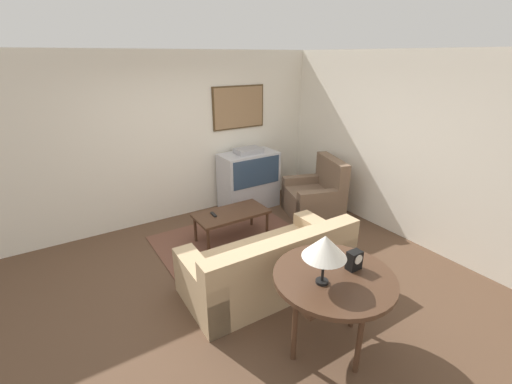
{
  "coord_description": "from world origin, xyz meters",
  "views": [
    {
      "loc": [
        -1.81,
        -3.2,
        2.62
      ],
      "look_at": [
        0.69,
        0.72,
        0.75
      ],
      "focal_mm": 24.0,
      "sensor_mm": 36.0,
      "label": 1
    }
  ],
  "objects_px": {
    "console_table": "(334,282)",
    "mantel_clock": "(354,260)",
    "coffee_table": "(231,215)",
    "couch": "(270,266)",
    "armchair": "(315,197)",
    "tv": "(249,180)",
    "table_lamp": "(325,247)"
  },
  "relations": [
    {
      "from": "console_table",
      "to": "mantel_clock",
      "type": "distance_m",
      "value": 0.27
    },
    {
      "from": "coffee_table",
      "to": "mantel_clock",
      "type": "distance_m",
      "value": 2.37
    },
    {
      "from": "coffee_table",
      "to": "console_table",
      "type": "relative_size",
      "value": 0.99
    },
    {
      "from": "console_table",
      "to": "couch",
      "type": "bearing_deg",
      "value": 87.82
    },
    {
      "from": "coffee_table",
      "to": "console_table",
      "type": "xyz_separation_m",
      "value": [
        -0.21,
        -2.3,
        0.33
      ]
    },
    {
      "from": "armchair",
      "to": "coffee_table",
      "type": "height_order",
      "value": "armchair"
    },
    {
      "from": "tv",
      "to": "console_table",
      "type": "bearing_deg",
      "value": -108.45
    },
    {
      "from": "console_table",
      "to": "mantel_clock",
      "type": "height_order",
      "value": "mantel_clock"
    },
    {
      "from": "tv",
      "to": "console_table",
      "type": "height_order",
      "value": "tv"
    },
    {
      "from": "couch",
      "to": "console_table",
      "type": "relative_size",
      "value": 1.83
    },
    {
      "from": "coffee_table",
      "to": "console_table",
      "type": "bearing_deg",
      "value": -95.25
    },
    {
      "from": "console_table",
      "to": "table_lamp",
      "type": "height_order",
      "value": "table_lamp"
    },
    {
      "from": "tv",
      "to": "armchair",
      "type": "height_order",
      "value": "tv"
    },
    {
      "from": "couch",
      "to": "table_lamp",
      "type": "bearing_deg",
      "value": 79.75
    },
    {
      "from": "tv",
      "to": "armchair",
      "type": "relative_size",
      "value": 0.98
    },
    {
      "from": "tv",
      "to": "couch",
      "type": "height_order",
      "value": "tv"
    },
    {
      "from": "tv",
      "to": "console_table",
      "type": "distance_m",
      "value": 3.39
    },
    {
      "from": "tv",
      "to": "mantel_clock",
      "type": "distance_m",
      "value": 3.36
    },
    {
      "from": "couch",
      "to": "mantel_clock",
      "type": "bearing_deg",
      "value": 100.1
    },
    {
      "from": "console_table",
      "to": "mantel_clock",
      "type": "bearing_deg",
      "value": -4.2
    },
    {
      "from": "armchair",
      "to": "mantel_clock",
      "type": "relative_size",
      "value": 6.3
    },
    {
      "from": "couch",
      "to": "console_table",
      "type": "height_order",
      "value": "couch"
    },
    {
      "from": "tv",
      "to": "table_lamp",
      "type": "bearing_deg",
      "value": -111.0
    },
    {
      "from": "mantel_clock",
      "to": "console_table",
      "type": "bearing_deg",
      "value": 175.8
    },
    {
      "from": "couch",
      "to": "console_table",
      "type": "bearing_deg",
      "value": 88.56
    },
    {
      "from": "coffee_table",
      "to": "mantel_clock",
      "type": "xyz_separation_m",
      "value": [
        0.0,
        -2.32,
        0.49
      ]
    },
    {
      "from": "coffee_table",
      "to": "mantel_clock",
      "type": "height_order",
      "value": "mantel_clock"
    },
    {
      "from": "armchair",
      "to": "console_table",
      "type": "bearing_deg",
      "value": -20.81
    },
    {
      "from": "tv",
      "to": "table_lamp",
      "type": "xyz_separation_m",
      "value": [
        -1.24,
        -3.23,
        0.64
      ]
    },
    {
      "from": "mantel_clock",
      "to": "armchair",
      "type": "bearing_deg",
      "value": 54.52
    },
    {
      "from": "coffee_table",
      "to": "console_table",
      "type": "height_order",
      "value": "console_table"
    },
    {
      "from": "tv",
      "to": "coffee_table",
      "type": "bearing_deg",
      "value": -133.4
    }
  ]
}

